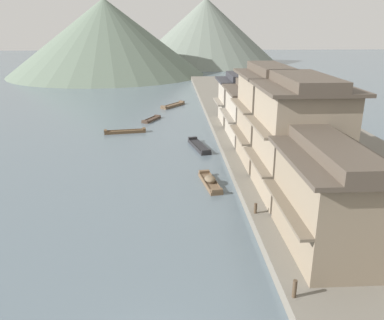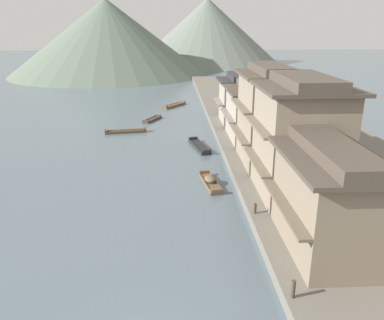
{
  "view_description": "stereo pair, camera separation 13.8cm",
  "coord_description": "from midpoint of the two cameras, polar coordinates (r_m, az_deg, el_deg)",
  "views": [
    {
      "loc": [
        1.09,
        -11.55,
        12.77
      ],
      "look_at": [
        2.88,
        19.68,
        1.94
      ],
      "focal_mm": 36.84,
      "sensor_mm": 36.0,
      "label": 1
    },
    {
      "loc": [
        1.23,
        -11.56,
        12.77
      ],
      "look_at": [
        2.88,
        19.68,
        1.94
      ],
      "focal_mm": 36.84,
      "sensor_mm": 36.0,
      "label": 2
    }
  ],
  "objects": [
    {
      "name": "house_waterfront_second",
      "position": [
        29.21,
        15.44,
        3.05
      ],
      "size": [
        6.57,
        7.48,
        8.74
      ],
      "color": "gray",
      "rests_on": "riverbank_right"
    },
    {
      "name": "house_waterfront_narrow",
      "position": [
        43.86,
        9.52,
        6.95
      ],
      "size": [
        7.05,
        8.26,
        6.14
      ],
      "color": "gray",
      "rests_on": "riverbank_right"
    },
    {
      "name": "boat_moored_far",
      "position": [
        33.04,
        2.75,
        -3.16
      ],
      "size": [
        1.68,
        4.68,
        0.77
      ],
      "color": "brown",
      "rests_on": "ground"
    },
    {
      "name": "boat_moored_second",
      "position": [
        42.8,
        1.17,
        1.98
      ],
      "size": [
        2.23,
        5.45,
        0.55
      ],
      "color": "#232326",
      "rests_on": "ground"
    },
    {
      "name": "mooring_post_dock_near",
      "position": [
        19.69,
        14.64,
        -17.62
      ],
      "size": [
        0.2,
        0.2,
        0.91
      ],
      "primitive_type": "cylinder",
      "color": "#473828",
      "rests_on": "riverbank_right"
    },
    {
      "name": "house_waterfront_tall",
      "position": [
        35.92,
        10.97,
        6.33
      ],
      "size": [
        5.42,
        7.7,
        8.74
      ],
      "color": "gray",
      "rests_on": "riverbank_right"
    },
    {
      "name": "hill_far_centre",
      "position": [
        137.64,
        2.24,
        18.11
      ],
      "size": [
        48.7,
        48.7,
        20.86
      ],
      "primitive_type": "cone",
      "color": "slate",
      "rests_on": "ground"
    },
    {
      "name": "house_waterfront_nearest",
      "position": [
        22.89,
        19.23,
        -5.27
      ],
      "size": [
        5.26,
        8.31,
        6.14
      ],
      "color": "#7F705B",
      "rests_on": "riverbank_right"
    },
    {
      "name": "boat_midriver_drifting",
      "position": [
        49.54,
        -9.51,
        4.08
      ],
      "size": [
        5.15,
        1.68,
        0.49
      ],
      "color": "brown",
      "rests_on": "ground"
    },
    {
      "name": "boat_moored_nearest",
      "position": [
        55.56,
        -5.73,
        5.86
      ],
      "size": [
        2.61,
        3.98,
        0.41
      ],
      "color": "#423328",
      "rests_on": "ground"
    },
    {
      "name": "riverbank_right",
      "position": [
        45.62,
        15.24,
        2.64
      ],
      "size": [
        18.0,
        110.0,
        0.75
      ],
      "primitive_type": "cube",
      "color": "#6B665B",
      "rests_on": "ground"
    },
    {
      "name": "mooring_post_dock_mid",
      "position": [
        26.85,
        9.26,
        -6.93
      ],
      "size": [
        0.2,
        0.2,
        0.71
      ],
      "primitive_type": "cylinder",
      "color": "#473828",
      "rests_on": "riverbank_right"
    },
    {
      "name": "boat_moored_third",
      "position": [
        65.01,
        -2.59,
        7.9
      ],
      "size": [
        4.02,
        4.99,
        0.54
      ],
      "color": "brown",
      "rests_on": "ground"
    },
    {
      "name": "house_waterfront_far",
      "position": [
        51.34,
        7.11,
        8.84
      ],
      "size": [
        6.03,
        6.31,
        6.14
      ],
      "color": "gray",
      "rests_on": "riverbank_right"
    },
    {
      "name": "hill_far_west",
      "position": [
        110.42,
        -12.14,
        17.02
      ],
      "size": [
        51.45,
        51.45,
        19.08
      ],
      "primitive_type": "cone",
      "color": "#5B6B5B",
      "rests_on": "ground"
    }
  ]
}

